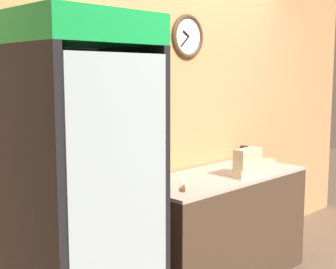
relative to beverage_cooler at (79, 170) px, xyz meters
name	(u,v)px	position (x,y,z in m)	size (l,w,h in m)	color
wall_back	(185,111)	(1.31, 0.35, 0.25)	(5.20, 0.09, 2.70)	tan
prep_counter	(219,227)	(1.31, -0.03, -0.66)	(1.55, 0.65, 0.87)	#4C3828
beverage_cooler	(79,170)	(0.00, 0.00, 0.00)	(0.77, 0.70, 2.01)	black
sandwich_stack_bottom	(247,172)	(1.39, -0.24, -0.19)	(0.26, 0.12, 0.07)	beige
sandwich_stack_middle	(247,163)	(1.39, -0.24, -0.12)	(0.25, 0.10, 0.07)	beige
sandwich_stack_top	(248,153)	(1.39, -0.24, -0.04)	(0.25, 0.10, 0.07)	beige
sandwich_flat_left	(155,177)	(0.79, 0.17, -0.20)	(0.26, 0.17, 0.06)	beige
sandwich_flat_right	(262,164)	(1.76, -0.12, -0.19)	(0.23, 0.16, 0.08)	beige
chefs_knife	(183,187)	(0.79, -0.12, -0.22)	(0.29, 0.27, 0.02)	silver
condiment_jar	(244,153)	(1.99, 0.23, -0.17)	(0.08, 0.08, 0.13)	#B72D23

